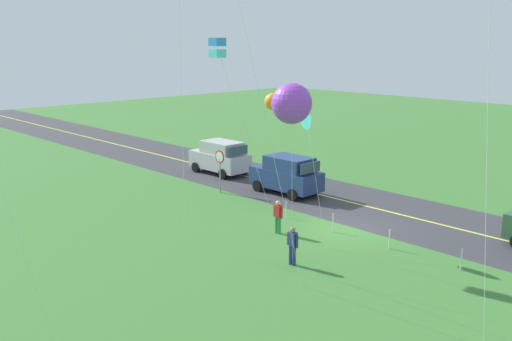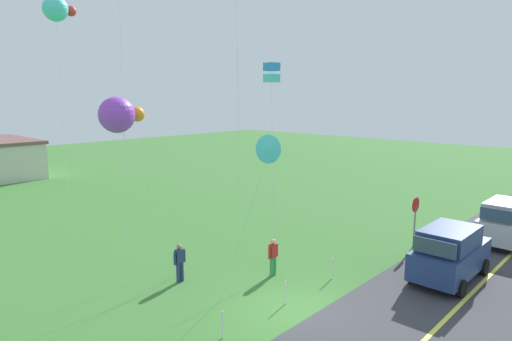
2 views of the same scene
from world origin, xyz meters
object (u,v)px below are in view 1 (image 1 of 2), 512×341
at_px(person_adult_companion, 293,244).
at_px(kite_cyan_top, 307,118).
at_px(kite_red_low, 218,48).
at_px(kite_blue_mid, 290,103).
at_px(stop_sign, 220,163).
at_px(car_suv_foreground, 287,174).
at_px(car_parked_east_near, 220,157).
at_px(person_adult_near, 278,216).

distance_m(person_adult_companion, kite_cyan_top, 5.92).
bearing_deg(kite_cyan_top, kite_red_low, 40.02).
relative_size(person_adult_companion, kite_blue_mid, 0.21).
bearing_deg(stop_sign, car_suv_foreground, -136.33).
distance_m(person_adult_companion, kite_blue_mid, 6.33).
height_order(car_parked_east_near, kite_cyan_top, kite_cyan_top).
xyz_separation_m(person_adult_near, kite_blue_mid, (-4.49, 4.11, 5.92)).
height_order(car_parked_east_near, stop_sign, stop_sign).
xyz_separation_m(car_parked_east_near, person_adult_companion, (-14.40, 8.42, -0.29)).
distance_m(kite_red_low, kite_cyan_top, 4.98).
height_order(car_suv_foreground, stop_sign, stop_sign).
distance_m(stop_sign, person_adult_companion, 11.86).
xyz_separation_m(person_adult_near, kite_red_low, (1.98, 1.87, 7.67)).
bearing_deg(kite_red_low, car_suv_foreground, -70.22).
distance_m(car_parked_east_near, person_adult_companion, 16.68).
xyz_separation_m(kite_blue_mid, kite_cyan_top, (3.44, -4.79, -1.26)).
bearing_deg(car_suv_foreground, kite_blue_mid, 133.38).
height_order(stop_sign, kite_blue_mid, kite_blue_mid).
bearing_deg(car_suv_foreground, car_parked_east_near, -4.25).
bearing_deg(person_adult_near, person_adult_companion, -137.13).
distance_m(car_parked_east_near, kite_red_low, 14.30).
bearing_deg(car_parked_east_near, stop_sign, 139.45).
xyz_separation_m(car_suv_foreground, kite_red_low, (-2.68, 7.45, 7.38)).
height_order(car_parked_east_near, person_adult_near, car_parked_east_near).
bearing_deg(person_adult_near, kite_blue_mid, -142.33).
distance_m(car_suv_foreground, kite_red_low, 10.82).
xyz_separation_m(stop_sign, person_adult_near, (-7.53, 2.84, -0.94)).
distance_m(car_suv_foreground, kite_cyan_top, 8.70).
relative_size(car_suv_foreground, car_parked_east_near, 1.00).
relative_size(car_suv_foreground, kite_red_low, 0.49).
distance_m(stop_sign, kite_red_low, 9.91).
height_order(car_suv_foreground, kite_red_low, kite_red_low).
xyz_separation_m(car_suv_foreground, car_parked_east_near, (6.65, -0.49, 0.00)).
xyz_separation_m(car_parked_east_near, kite_cyan_top, (-12.36, 5.39, 4.37)).
relative_size(stop_sign, kite_blue_mid, 0.34).
xyz_separation_m(car_parked_east_near, stop_sign, (-3.78, 3.23, 0.65)).
bearing_deg(car_parked_east_near, kite_red_low, 139.58).
bearing_deg(kite_red_low, kite_cyan_top, -139.98).
xyz_separation_m(person_adult_near, person_adult_companion, (-3.09, 2.35, 0.00)).
relative_size(car_parked_east_near, kite_blue_mid, 0.59).
height_order(stop_sign, kite_cyan_top, kite_cyan_top).
bearing_deg(stop_sign, car_parked_east_near, -40.55).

